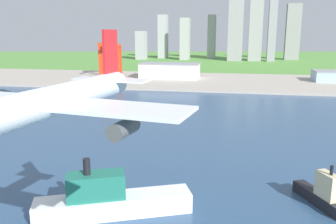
% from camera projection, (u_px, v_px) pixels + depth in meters
% --- Properties ---
extents(ground_plane, '(2400.00, 2400.00, 0.00)m').
position_uv_depth(ground_plane, '(206.00, 127.00, 211.46)').
color(ground_plane, '#57923F').
extents(water_bay, '(840.00, 360.00, 0.15)m').
position_uv_depth(water_bay, '(195.00, 162.00, 153.96)').
color(water_bay, '#2D4C70').
rests_on(water_bay, ground).
extents(industrial_pier, '(840.00, 140.00, 2.50)m').
position_uv_depth(industrial_pier, '(220.00, 81.00, 393.24)').
color(industrial_pier, '#AAA194').
rests_on(industrial_pier, ground).
extents(airplane_landing, '(42.66, 46.94, 14.82)m').
position_uv_depth(airplane_landing, '(47.00, 103.00, 51.39)').
color(airplane_landing, white).
extents(ferry_boat, '(47.32, 26.50, 18.87)m').
position_uv_depth(ferry_boat, '(109.00, 200.00, 108.29)').
color(ferry_boat, white).
rests_on(ferry_boat, water_bay).
extents(tugboat_small, '(13.72, 21.56, 15.00)m').
position_uv_depth(tugboat_small, '(322.00, 193.00, 114.25)').
color(tugboat_small, black).
rests_on(tugboat_small, water_bay).
extents(port_crane_red, '(26.32, 47.57, 40.70)m').
position_uv_depth(port_crane_red, '(109.00, 51.00, 426.22)').
color(port_crane_red, red).
rests_on(port_crane_red, industrial_pier).
extents(warehouse_main, '(68.61, 31.76, 17.21)m').
position_uv_depth(warehouse_main, '(170.00, 70.00, 411.50)').
color(warehouse_main, white).
rests_on(warehouse_main, industrial_pier).
extents(warehouse_annex, '(39.97, 31.21, 11.66)m').
position_uv_depth(warehouse_annex, '(333.00, 76.00, 383.82)').
color(warehouse_annex, '#99BCD1').
rests_on(warehouse_annex, industrial_pier).
extents(distant_skyline, '(320.71, 73.42, 131.34)m').
position_uv_depth(distant_skyline, '(225.00, 33.00, 696.96)').
color(distant_skyline, '#A3A0AA').
rests_on(distant_skyline, ground).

